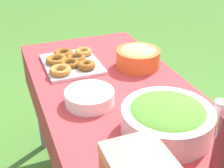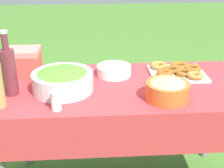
# 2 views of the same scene
# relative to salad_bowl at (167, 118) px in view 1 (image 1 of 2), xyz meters

# --- Properties ---
(picnic_table) EXTENTS (1.47, 0.71, 0.76)m
(picnic_table) POSITION_rel_salad_bowl_xyz_m (-0.34, -0.05, -0.17)
(picnic_table) COLOR #B73338
(picnic_table) RESTS_ON ground_plane
(salad_bowl) EXTENTS (0.34, 0.34, 0.13)m
(salad_bowl) POSITION_rel_salad_bowl_xyz_m (0.00, 0.00, 0.00)
(salad_bowl) COLOR silver
(salad_bowl) RESTS_ON picnic_table
(pasta_bowl) EXTENTS (0.23, 0.23, 0.12)m
(pasta_bowl) POSITION_rel_salad_bowl_xyz_m (-0.55, 0.15, -0.01)
(pasta_bowl) COLOR #E05B28
(pasta_bowl) RESTS_ON picnic_table
(donut_platter) EXTENTS (0.35, 0.30, 0.05)m
(donut_platter) POSITION_rel_salad_bowl_xyz_m (-0.70, -0.18, -0.04)
(donut_platter) COLOR silver
(donut_platter) RESTS_ON picnic_table
(plate_stack) EXTENTS (0.21, 0.21, 0.06)m
(plate_stack) POSITION_rel_salad_bowl_xyz_m (-0.30, -0.20, -0.04)
(plate_stack) COLOR white
(plate_stack) RESTS_ON picnic_table
(salt_shaker) EXTENTS (0.05, 0.05, 0.10)m
(salt_shaker) POSITION_rel_salad_bowl_xyz_m (0.02, 0.23, -0.02)
(salt_shaker) COLOR white
(salt_shaker) RESTS_ON picnic_table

